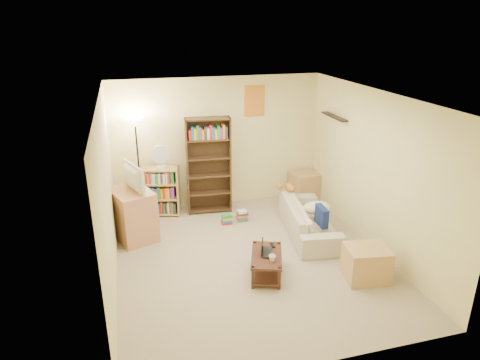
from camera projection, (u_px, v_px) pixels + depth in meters
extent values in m
plane|color=#BDA98E|center=(251.00, 259.00, 6.61)|extent=(4.50, 4.50, 0.00)
cube|color=beige|center=(218.00, 143.00, 8.20)|extent=(4.00, 0.04, 2.50)
cube|color=beige|center=(318.00, 265.00, 4.14)|extent=(4.00, 0.04, 2.50)
cube|color=beige|center=(108.00, 198.00, 5.68)|extent=(0.04, 4.50, 2.50)
cube|color=beige|center=(374.00, 172.00, 6.66)|extent=(0.04, 4.50, 2.50)
cube|color=white|center=(252.00, 97.00, 5.73)|extent=(4.00, 4.50, 0.04)
cube|color=red|center=(254.00, 101.00, 8.09)|extent=(0.40, 0.02, 0.58)
cube|color=black|center=(334.00, 117.00, 7.60)|extent=(0.12, 0.80, 0.03)
imported|color=#BBB39B|center=(309.00, 219.00, 7.32)|extent=(2.01, 1.24, 0.53)
cube|color=navy|center=(322.00, 216.00, 6.88)|extent=(0.12, 0.35, 0.31)
ellipsoid|color=silver|center=(316.00, 208.00, 7.31)|extent=(0.49, 0.35, 0.21)
ellipsoid|color=#C17128|center=(289.00, 187.00, 7.83)|extent=(0.35, 0.19, 0.14)
sphere|color=#C17128|center=(279.00, 186.00, 7.80)|extent=(0.11, 0.11, 0.11)
cube|color=#402018|center=(267.00, 255.00, 6.09)|extent=(0.65, 0.86, 0.03)
cube|color=#402018|center=(266.00, 271.00, 6.18)|extent=(0.62, 0.82, 0.03)
cube|color=#402018|center=(253.00, 278.00, 5.84)|extent=(0.04, 0.04, 0.34)
cube|color=#402018|center=(279.00, 279.00, 5.81)|extent=(0.04, 0.04, 0.34)
cube|color=#402018|center=(255.00, 252.00, 6.47)|extent=(0.04, 0.04, 0.34)
cube|color=#402018|center=(279.00, 253.00, 6.44)|extent=(0.04, 0.04, 0.34)
imported|color=black|center=(270.00, 253.00, 6.11)|extent=(0.48, 0.45, 0.03)
cube|color=white|center=(262.00, 247.00, 6.08)|extent=(0.09, 0.24, 0.17)
imported|color=white|center=(272.00, 258.00, 5.89)|extent=(0.19, 0.19, 0.09)
cube|color=black|center=(273.00, 245.00, 6.31)|extent=(0.05, 0.14, 0.02)
cube|color=tan|center=(133.00, 214.00, 7.12)|extent=(0.81, 0.95, 0.86)
imported|color=black|center=(129.00, 178.00, 6.89)|extent=(0.83, 0.60, 0.44)
cube|color=#412919|center=(209.00, 166.00, 7.94)|extent=(0.84, 0.34, 1.82)
cube|color=tan|center=(160.00, 191.00, 7.97)|extent=(0.77, 0.46, 0.93)
cylinder|color=silver|center=(161.00, 167.00, 7.79)|extent=(0.19, 0.19, 0.04)
cylinder|color=silver|center=(161.00, 162.00, 7.75)|extent=(0.02, 0.02, 0.19)
cylinder|color=silver|center=(160.00, 154.00, 7.67)|extent=(0.33, 0.06, 0.33)
cylinder|color=black|center=(143.00, 217.00, 7.98)|extent=(0.28, 0.28, 0.03)
cylinder|color=black|center=(139.00, 173.00, 7.67)|extent=(0.03, 0.03, 1.77)
cone|color=#FFE9C6|center=(135.00, 122.00, 7.34)|extent=(0.32, 0.32, 0.14)
cube|color=tan|center=(304.00, 186.00, 8.71)|extent=(0.58, 0.58, 0.57)
cube|color=tan|center=(366.00, 263.00, 6.04)|extent=(0.66, 0.57, 0.49)
cube|color=red|center=(227.00, 219.00, 7.73)|extent=(0.20, 0.15, 0.17)
cube|color=#1966B2|center=(242.00, 215.00, 7.84)|extent=(0.20, 0.15, 0.20)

